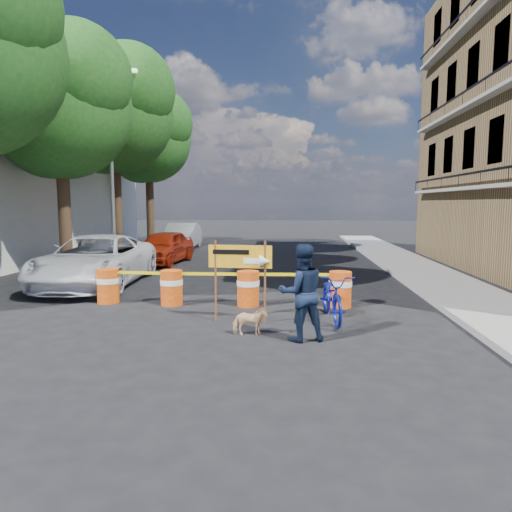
% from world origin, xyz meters
% --- Properties ---
extents(ground, '(120.00, 120.00, 0.00)m').
position_xyz_m(ground, '(0.00, 0.00, 0.00)').
color(ground, black).
rests_on(ground, ground).
extents(sidewalk_east, '(2.40, 40.00, 0.15)m').
position_xyz_m(sidewalk_east, '(6.20, 6.00, 0.07)').
color(sidewalk_east, gray).
rests_on(sidewalk_east, ground).
extents(tree_mid_a, '(5.25, 5.00, 8.68)m').
position_xyz_m(tree_mid_a, '(-6.74, 7.00, 6.01)').
color(tree_mid_a, '#332316').
rests_on(tree_mid_a, ground).
extents(tree_mid_b, '(5.67, 5.40, 9.62)m').
position_xyz_m(tree_mid_b, '(-6.73, 12.00, 6.71)').
color(tree_mid_b, '#332316').
rests_on(tree_mid_b, ground).
extents(tree_far, '(5.04, 4.80, 8.84)m').
position_xyz_m(tree_far, '(-6.74, 17.00, 6.22)').
color(tree_far, '#332316').
rests_on(tree_far, ground).
extents(streetlamp, '(1.25, 0.18, 8.00)m').
position_xyz_m(streetlamp, '(-5.93, 9.50, 4.38)').
color(streetlamp, gray).
rests_on(streetlamp, ground).
extents(barrel_far_left, '(0.58, 0.58, 0.90)m').
position_xyz_m(barrel_far_left, '(-3.41, 2.53, 0.47)').
color(barrel_far_left, '#C3360B').
rests_on(barrel_far_left, ground).
extents(barrel_mid_left, '(0.58, 0.58, 0.90)m').
position_xyz_m(barrel_mid_left, '(-1.69, 2.43, 0.47)').
color(barrel_mid_left, '#C3360B').
rests_on(barrel_mid_left, ground).
extents(barrel_mid_right, '(0.58, 0.58, 0.90)m').
position_xyz_m(barrel_mid_right, '(0.29, 2.46, 0.47)').
color(barrel_mid_right, '#C3360B').
rests_on(barrel_mid_right, ground).
extents(barrel_far_right, '(0.58, 0.58, 0.90)m').
position_xyz_m(barrel_far_right, '(2.62, 2.56, 0.47)').
color(barrel_far_right, '#C3360B').
rests_on(barrel_far_right, ground).
extents(detour_sign, '(1.40, 0.28, 1.81)m').
position_xyz_m(detour_sign, '(0.44, 0.88, 1.32)').
color(detour_sign, '#592D19').
rests_on(detour_sign, ground).
extents(pedestrian, '(1.06, 0.92, 1.86)m').
position_xyz_m(pedestrian, '(1.58, -0.36, 0.93)').
color(pedestrian, black).
rests_on(pedestrian, ground).
extents(bicycle, '(0.82, 1.15, 2.06)m').
position_xyz_m(bicycle, '(2.30, 1.20, 1.03)').
color(bicycle, '#131C9E').
rests_on(bicycle, ground).
extents(dog, '(0.72, 0.40, 0.57)m').
position_xyz_m(dog, '(0.58, -0.13, 0.29)').
color(dog, '#E7BB84').
rests_on(dog, ground).
extents(suv_white, '(2.93, 5.87, 1.60)m').
position_xyz_m(suv_white, '(-4.80, 4.96, 0.80)').
color(suv_white, white).
rests_on(suv_white, ground).
extents(sedan_red, '(2.08, 4.34, 1.43)m').
position_xyz_m(sedan_red, '(-4.16, 10.40, 0.72)').
color(sedan_red, '#98220C').
rests_on(sedan_red, ground).
extents(sedan_silver, '(1.80, 4.61, 1.50)m').
position_xyz_m(sedan_silver, '(-4.80, 16.36, 0.75)').
color(sedan_silver, silver).
rests_on(sedan_silver, ground).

